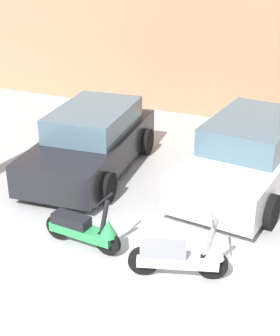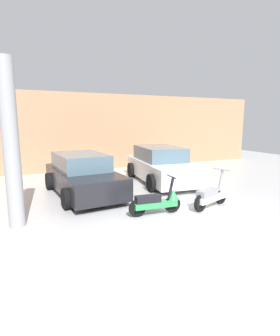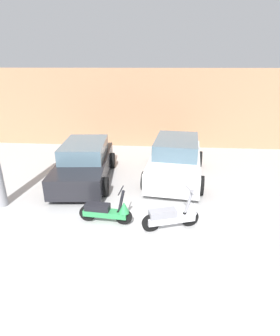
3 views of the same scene
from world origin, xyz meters
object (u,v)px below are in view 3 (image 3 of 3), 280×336
Objects in this scene: scooter_front_left at (108,211)px; car_rear_center at (176,159)px; scooter_front_right at (173,215)px; car_rear_left at (85,162)px.

scooter_front_left is 0.33× the size of car_rear_center.
scooter_front_right is at bearing 1.36° from scooter_front_left.
scooter_front_right is at bearing 3.17° from car_rear_center.
car_rear_left is at bearing -74.26° from car_rear_center.
scooter_front_left is at bearing 158.54° from scooter_front_right.
car_rear_center is at bearing 64.85° from scooter_front_left.
car_rear_center reaches higher than car_rear_left.
scooter_front_right reaches higher than scooter_front_left.
scooter_front_left is 1.74m from scooter_front_right.
car_rear_center is at bearing 94.13° from car_rear_left.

